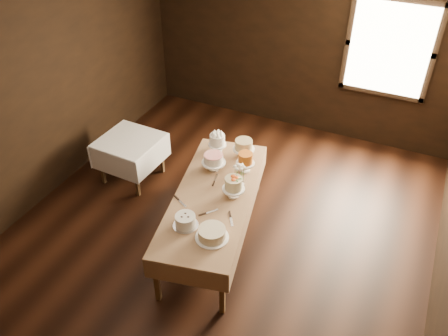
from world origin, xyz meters
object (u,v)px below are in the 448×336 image
cake_caramel (245,163)px  cake_swirl (185,221)px  cake_server_b (231,222)px  cake_cream (212,234)px  cake_server_d (240,184)px  cake_speckled (244,149)px  display_table (214,198)px  side_table (129,144)px  cake_server_a (212,211)px  cake_lattice (214,163)px  flower_vase (239,184)px  cake_flowers (233,188)px  cake_server_c (216,178)px  cake_server_e (182,203)px  cake_meringue (217,143)px

cake_caramel → cake_swirl: 1.19m
cake_caramel → cake_server_b: bearing=-76.1°
cake_cream → cake_server_d: size_ratio=1.49×
cake_speckled → display_table: bearing=-90.4°
side_table → cake_server_a: size_ratio=3.42×
cake_cream → cake_server_d: cake_cream is taller
cake_caramel → cake_cream: 1.22m
cake_lattice → flower_vase: cake_lattice is taller
cake_lattice → cake_cream: bearing=-64.8°
cake_flowers → flower_vase: cake_flowers is taller
cake_lattice → cake_server_c: size_ratio=1.30×
cake_server_c → flower_vase: flower_vase is taller
cake_cream → cake_server_c: (-0.41, 0.93, -0.05)m
flower_vase → cake_flowers: bearing=-93.4°
cake_lattice → cake_swirl: bearing=-80.6°
cake_flowers → cake_server_c: (-0.33, 0.22, -0.11)m
cake_caramel → cake_server_e: (-0.40, -0.87, -0.11)m
cake_caramel → cake_server_b: size_ratio=1.13×
side_table → flower_vase: flower_vase is taller
cake_swirl → cake_server_e: size_ratio=1.16×
side_table → cake_caramel: (1.75, -0.03, 0.23)m
cake_meringue → cake_server_d: (0.55, -0.52, -0.11)m
cake_speckled → cake_server_d: 0.60m
cake_flowers → cake_server_c: 0.41m
side_table → cake_lattice: 1.41m
display_table → cake_swirl: bearing=-94.3°
cake_server_b → cake_server_d: bearing=163.2°
cake_server_c → flower_vase: size_ratio=1.67×
cake_meringue → flower_vase: bearing=-46.9°
display_table → cake_server_a: 0.29m
cake_cream → cake_server_c: cake_cream is taller
display_table → cake_speckled: 0.89m
cake_meringue → flower_vase: 0.85m
side_table → cake_flowers: cake_flowers is taller
display_table → flower_vase: flower_vase is taller
cake_lattice → cake_flowers: size_ratio=1.11×
cake_cream → cake_server_e: (-0.54, 0.34, -0.05)m
display_table → cake_server_a: cake_server_a is taller
cake_swirl → cake_server_e: 0.37m
display_table → cake_server_d: bearing=57.6°
cake_cream → cake_server_b: (0.08, 0.30, -0.05)m
display_table → cake_lattice: 0.52m
cake_meringue → cake_server_c: size_ratio=1.06×
display_table → flower_vase: size_ratio=16.59×
display_table → cake_lattice: cake_lattice is taller
cake_server_b → cake_flowers: bearing=169.3°
cake_server_d → cake_server_c: bearing=108.1°
cake_server_a → cake_server_b: bearing=-64.3°
side_table → cake_server_e: 1.63m
side_table → cake_swirl: bearing=-37.7°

